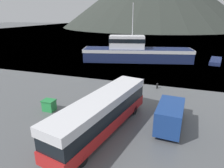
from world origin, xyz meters
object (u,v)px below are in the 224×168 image
(small_boat, at_px, (216,61))
(fishing_boat, at_px, (135,52))
(tour_bus, at_px, (103,112))
(storage_bin, at_px, (49,105))
(delivery_van, at_px, (170,114))

(small_boat, bearing_deg, fishing_boat, 24.04)
(tour_bus, relative_size, storage_bin, 9.53)
(tour_bus, distance_m, small_boat, 35.09)
(tour_bus, xyz_separation_m, storage_bin, (-6.93, 1.87, -1.25))
(fishing_boat, bearing_deg, delivery_van, 4.72)
(delivery_van, relative_size, storage_bin, 4.64)
(delivery_van, xyz_separation_m, fishing_boat, (-8.90, 25.83, 0.79))
(delivery_van, relative_size, small_boat, 0.87)
(small_boat, bearing_deg, tour_bus, 78.20)
(tour_bus, bearing_deg, fishing_boat, 108.01)
(delivery_van, relative_size, fishing_boat, 0.26)
(tour_bus, distance_m, delivery_van, 6.22)
(tour_bus, height_order, small_boat, tour_bus)
(tour_bus, xyz_separation_m, fishing_boat, (-3.27, 28.42, 0.23))
(storage_bin, bearing_deg, delivery_van, 3.31)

